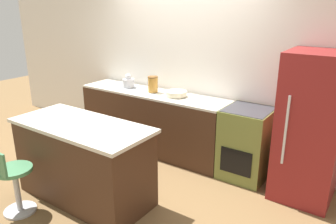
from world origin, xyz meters
TOP-DOWN VIEW (x-y plane):
  - ground_plane at (0.00, 0.00)m, footprint 14.00×14.00m
  - wall_back at (0.00, 0.65)m, footprint 8.00×0.06m
  - back_counter at (-0.36, 0.32)m, footprint 2.40×0.60m
  - kitchen_island at (-0.19, -1.22)m, footprint 1.65×0.74m
  - oven_range at (1.14, 0.32)m, footprint 0.58×0.61m
  - refrigerator at (1.88, 0.28)m, footprint 0.65×0.71m
  - stool_chair at (-0.58, -1.86)m, footprint 0.38×0.38m
  - kettle at (-0.83, 0.31)m, footprint 0.18×0.18m
  - mixing_bowl at (0.06, 0.31)m, footprint 0.30×0.30m
  - canister_jar at (-0.35, 0.31)m, footprint 0.15×0.15m

SIDE VIEW (x-z plane):
  - ground_plane at x=0.00m, z-range 0.00..0.00m
  - stool_chair at x=-0.58m, z-range -0.01..0.78m
  - back_counter at x=-0.36m, z-range 0.00..0.93m
  - kitchen_island at x=-0.19m, z-range 0.00..0.92m
  - oven_range at x=1.14m, z-range 0.00..0.93m
  - refrigerator at x=1.88m, z-range 0.00..1.71m
  - mixing_bowl at x=0.06m, z-range 0.93..1.00m
  - kettle at x=-0.83m, z-range 0.91..1.12m
  - canister_jar at x=-0.35m, z-range 0.93..1.16m
  - wall_back at x=0.00m, z-range 0.00..2.60m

